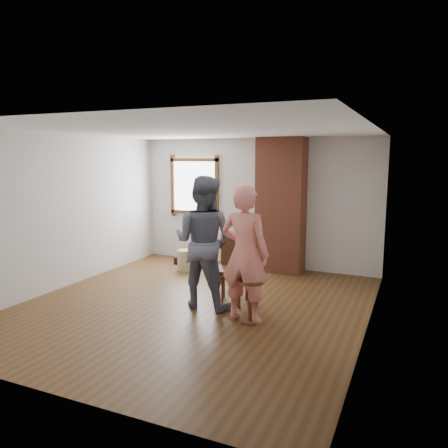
{
  "coord_description": "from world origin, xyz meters",
  "views": [
    {
      "loc": [
        3.0,
        -5.61,
        2.25
      ],
      "look_at": [
        0.15,
        0.8,
        1.15
      ],
      "focal_mm": 35.0,
      "sensor_mm": 36.0,
      "label": 1
    }
  ],
  "objects_px": {
    "person_pink": "(245,254)",
    "dining_chair_left": "(233,265)",
    "dining_chair_right": "(239,273)",
    "stoneware_crock": "(185,260)",
    "side_table": "(250,294)",
    "man": "(204,242)"
  },
  "relations": [
    {
      "from": "person_pink",
      "to": "dining_chair_left",
      "type": "bearing_deg",
      "value": -52.96
    },
    {
      "from": "dining_chair_right",
      "to": "person_pink",
      "type": "relative_size",
      "value": 0.43
    },
    {
      "from": "dining_chair_left",
      "to": "person_pink",
      "type": "relative_size",
      "value": 0.55
    },
    {
      "from": "stoneware_crock",
      "to": "dining_chair_left",
      "type": "height_order",
      "value": "dining_chair_left"
    },
    {
      "from": "side_table",
      "to": "person_pink",
      "type": "distance_m",
      "value": 0.55
    },
    {
      "from": "side_table",
      "to": "person_pink",
      "type": "xyz_separation_m",
      "value": [
        -0.09,
        0.03,
        0.54
      ]
    },
    {
      "from": "man",
      "to": "person_pink",
      "type": "xyz_separation_m",
      "value": [
        0.77,
        -0.31,
        -0.04
      ]
    },
    {
      "from": "dining_chair_left",
      "to": "side_table",
      "type": "distance_m",
      "value": 0.92
    },
    {
      "from": "dining_chair_left",
      "to": "dining_chair_right",
      "type": "xyz_separation_m",
      "value": [
        0.08,
        0.04,
        -0.13
      ]
    },
    {
      "from": "dining_chair_right",
      "to": "person_pink",
      "type": "height_order",
      "value": "person_pink"
    },
    {
      "from": "dining_chair_right",
      "to": "side_table",
      "type": "relative_size",
      "value": 1.34
    },
    {
      "from": "dining_chair_right",
      "to": "side_table",
      "type": "bearing_deg",
      "value": -44.83
    },
    {
      "from": "stoneware_crock",
      "to": "man",
      "type": "xyz_separation_m",
      "value": [
        1.28,
        -1.74,
        0.78
      ]
    },
    {
      "from": "stoneware_crock",
      "to": "person_pink",
      "type": "distance_m",
      "value": 3.0
    },
    {
      "from": "stoneware_crock",
      "to": "side_table",
      "type": "xyz_separation_m",
      "value": [
        2.15,
        -2.08,
        0.2
      ]
    },
    {
      "from": "stoneware_crock",
      "to": "dining_chair_right",
      "type": "xyz_separation_m",
      "value": [
        1.68,
        -1.32,
        0.25
      ]
    },
    {
      "from": "stoneware_crock",
      "to": "man",
      "type": "bearing_deg",
      "value": -53.55
    },
    {
      "from": "stoneware_crock",
      "to": "dining_chair_left",
      "type": "xyz_separation_m",
      "value": [
        1.6,
        -1.36,
        0.38
      ]
    },
    {
      "from": "dining_chair_left",
      "to": "side_table",
      "type": "bearing_deg",
      "value": -56.42
    },
    {
      "from": "side_table",
      "to": "person_pink",
      "type": "relative_size",
      "value": 0.32
    },
    {
      "from": "dining_chair_right",
      "to": "side_table",
      "type": "xyz_separation_m",
      "value": [
        0.47,
        -0.76,
        -0.05
      ]
    },
    {
      "from": "side_table",
      "to": "man",
      "type": "xyz_separation_m",
      "value": [
        -0.86,
        0.34,
        0.58
      ]
    }
  ]
}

